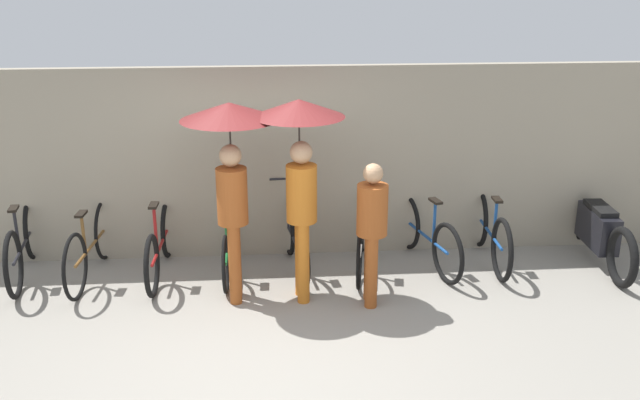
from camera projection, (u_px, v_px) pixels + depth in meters
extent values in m
plane|color=gray|center=(263.00, 339.00, 6.89)|extent=(30.00, 30.00, 0.00)
cube|color=gray|center=(260.00, 163.00, 8.50)|extent=(14.74, 0.12, 2.32)
torus|color=black|center=(32.00, 229.00, 8.63)|extent=(0.15, 0.75, 0.75)
torus|color=black|center=(13.00, 265.00, 7.63)|extent=(0.15, 0.75, 0.75)
cylinder|color=black|center=(23.00, 246.00, 8.13)|extent=(0.17, 1.08, 0.04)
cylinder|color=black|center=(17.00, 231.00, 7.87)|extent=(0.04, 0.04, 0.50)
cube|color=black|center=(13.00, 209.00, 7.78)|extent=(0.11, 0.21, 0.03)
cylinder|color=black|center=(28.00, 202.00, 8.52)|extent=(0.04, 0.04, 0.69)
cylinder|color=black|center=(24.00, 174.00, 8.40)|extent=(0.44, 0.08, 0.03)
torus|color=black|center=(105.00, 229.00, 8.63)|extent=(0.10, 0.74, 0.74)
torus|color=black|center=(75.00, 267.00, 7.59)|extent=(0.10, 0.74, 0.74)
cylinder|color=brown|center=(91.00, 247.00, 8.11)|extent=(0.12, 1.10, 0.04)
cylinder|color=brown|center=(83.00, 235.00, 7.85)|extent=(0.04, 0.04, 0.46)
cube|color=black|center=(81.00, 214.00, 7.77)|extent=(0.11, 0.21, 0.03)
cylinder|color=brown|center=(102.00, 202.00, 8.51)|extent=(0.04, 0.04, 0.71)
cylinder|color=brown|center=(99.00, 173.00, 8.40)|extent=(0.44, 0.06, 0.03)
torus|color=black|center=(167.00, 229.00, 8.68)|extent=(0.08, 0.70, 0.69)
torus|color=black|center=(152.00, 266.00, 7.67)|extent=(0.08, 0.70, 0.69)
cylinder|color=maroon|center=(160.00, 246.00, 8.17)|extent=(0.07, 1.08, 0.04)
cylinder|color=maroon|center=(156.00, 230.00, 7.91)|extent=(0.04, 0.04, 0.55)
cube|color=black|center=(153.00, 205.00, 7.81)|extent=(0.10, 0.20, 0.03)
cylinder|color=maroon|center=(165.00, 202.00, 8.56)|extent=(0.04, 0.04, 0.71)
cylinder|color=maroon|center=(163.00, 173.00, 8.45)|extent=(0.44, 0.04, 0.03)
torus|color=black|center=(231.00, 229.00, 8.75)|extent=(0.05, 0.65, 0.65)
torus|color=black|center=(226.00, 264.00, 7.76)|extent=(0.05, 0.65, 0.65)
cylinder|color=#19662D|center=(228.00, 246.00, 8.26)|extent=(0.05, 1.05, 0.04)
cylinder|color=#19662D|center=(226.00, 230.00, 8.00)|extent=(0.04, 0.04, 0.54)
cube|color=black|center=(225.00, 206.00, 7.90)|extent=(0.09, 0.20, 0.03)
cylinder|color=#19662D|center=(230.00, 204.00, 8.64)|extent=(0.04, 0.04, 0.66)
cylinder|color=#19662D|center=(229.00, 178.00, 8.53)|extent=(0.44, 0.03, 0.03)
torus|color=black|center=(289.00, 227.00, 8.75)|extent=(0.14, 0.69, 0.69)
torus|color=black|center=(303.00, 258.00, 7.86)|extent=(0.14, 0.69, 0.69)
cylinder|color=black|center=(295.00, 242.00, 8.30)|extent=(0.16, 0.96, 0.04)
cylinder|color=black|center=(298.00, 227.00, 8.06)|extent=(0.04, 0.04, 0.51)
cube|color=black|center=(297.00, 204.00, 7.97)|extent=(0.12, 0.21, 0.03)
cylinder|color=black|center=(288.00, 203.00, 8.64)|extent=(0.04, 0.04, 0.63)
cylinder|color=black|center=(288.00, 178.00, 8.54)|extent=(0.44, 0.08, 0.03)
torus|color=black|center=(363.00, 222.00, 8.84)|extent=(0.17, 0.73, 0.74)
torus|color=black|center=(359.00, 257.00, 7.85)|extent=(0.17, 0.73, 0.74)
cylinder|color=#A59E93|center=(361.00, 239.00, 8.34)|extent=(0.22, 1.05, 0.04)
cylinder|color=#A59E93|center=(361.00, 225.00, 8.09)|extent=(0.04, 0.04, 0.49)
cube|color=black|center=(362.00, 204.00, 8.01)|extent=(0.12, 0.21, 0.03)
cylinder|color=#A59E93|center=(364.00, 195.00, 8.72)|extent=(0.04, 0.04, 0.72)
cylinder|color=#A59E93|center=(364.00, 167.00, 8.60)|extent=(0.44, 0.10, 0.03)
torus|color=black|center=(407.00, 221.00, 8.93)|extent=(0.22, 0.70, 0.71)
torus|color=black|center=(448.00, 254.00, 7.96)|extent=(0.22, 0.70, 0.71)
cylinder|color=#19478C|center=(426.00, 236.00, 8.44)|extent=(0.30, 1.05, 0.04)
cylinder|color=#19478C|center=(434.00, 222.00, 8.19)|extent=(0.04, 0.04, 0.49)
cube|color=black|center=(436.00, 201.00, 8.11)|extent=(0.14, 0.22, 0.03)
cylinder|color=#19478C|center=(408.00, 197.00, 8.82)|extent=(0.04, 0.04, 0.65)
cylinder|color=#19478C|center=(409.00, 172.00, 8.71)|extent=(0.43, 0.13, 0.03)
torus|color=black|center=(479.00, 217.00, 9.01)|extent=(0.09, 0.74, 0.74)
torus|color=black|center=(502.00, 250.00, 8.02)|extent=(0.09, 0.74, 0.74)
cylinder|color=#19478C|center=(490.00, 233.00, 8.52)|extent=(0.07, 1.04, 0.04)
cylinder|color=#19478C|center=(495.00, 220.00, 8.27)|extent=(0.04, 0.04, 0.47)
cube|color=black|center=(497.00, 200.00, 8.19)|extent=(0.10, 0.20, 0.03)
cylinder|color=#19478C|center=(481.00, 193.00, 8.90)|extent=(0.04, 0.04, 0.65)
cylinder|color=#19478C|center=(483.00, 168.00, 8.79)|extent=(0.44, 0.04, 0.03)
cylinder|color=#9E4C1E|center=(235.00, 265.00, 7.47)|extent=(0.13, 0.13, 0.88)
cylinder|color=#9E4C1E|center=(235.00, 258.00, 7.64)|extent=(0.13, 0.13, 0.88)
cylinder|color=#9E4C1E|center=(232.00, 196.00, 7.31)|extent=(0.32, 0.32, 0.60)
sphere|color=tan|center=(230.00, 155.00, 7.17)|extent=(0.23, 0.23, 0.23)
cylinder|color=#332D28|center=(231.00, 155.00, 7.31)|extent=(0.02, 0.02, 0.73)
cone|color=#591919|center=(229.00, 111.00, 7.16)|extent=(1.01, 1.01, 0.18)
cylinder|color=#C66B1E|center=(303.00, 264.00, 7.49)|extent=(0.13, 0.13, 0.89)
cylinder|color=#C66B1E|center=(301.00, 257.00, 7.65)|extent=(0.13, 0.13, 0.89)
cylinder|color=#C66B1E|center=(302.00, 193.00, 7.32)|extent=(0.32, 0.32, 0.61)
sphere|color=tan|center=(301.00, 152.00, 7.18)|extent=(0.23, 0.23, 0.23)
cylinder|color=#332D28|center=(299.00, 152.00, 7.32)|extent=(0.02, 0.02, 0.74)
cone|color=#591919|center=(299.00, 108.00, 7.17)|extent=(0.94, 0.94, 0.18)
cylinder|color=#9E4C1E|center=(371.00, 273.00, 7.40)|extent=(0.13, 0.13, 0.79)
cylinder|color=#9E4C1E|center=(370.00, 265.00, 7.57)|extent=(0.13, 0.13, 0.79)
cylinder|color=#9E4C1E|center=(372.00, 210.00, 7.27)|extent=(0.32, 0.32, 0.53)
sphere|color=tan|center=(373.00, 173.00, 7.14)|extent=(0.20, 0.20, 0.20)
torus|color=black|center=(576.00, 214.00, 9.20)|extent=(0.12, 0.69, 0.69)
torus|color=black|center=(622.00, 257.00, 7.89)|extent=(0.12, 0.69, 0.69)
cube|color=black|center=(598.00, 228.00, 8.52)|extent=(0.27, 0.77, 0.44)
cube|color=black|center=(601.00, 208.00, 8.43)|extent=(0.24, 0.54, 0.06)
cylinder|color=#B2B2B7|center=(581.00, 173.00, 9.02)|extent=(0.58, 0.06, 0.03)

